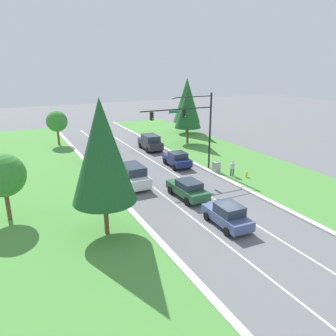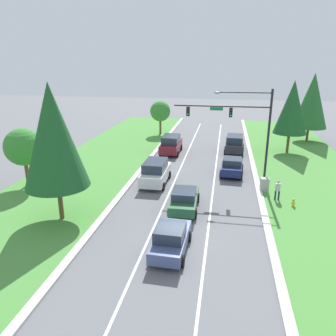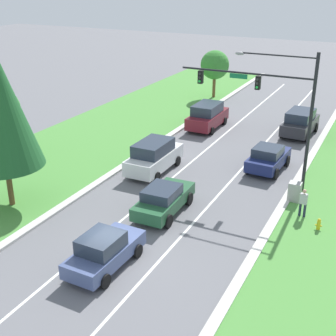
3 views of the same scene
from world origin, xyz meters
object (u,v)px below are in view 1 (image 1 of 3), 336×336
object	(u,v)px
fire_hydrant	(247,175)
conifer_far_right_tree	(188,106)
charcoal_suv	(150,142)
forest_sedan	(188,189)
oak_far_left_tree	(3,175)
conifer_near_right_tree	(187,100)
white_suv	(132,175)
utility_cabinet	(216,167)
oak_near_left_tree	(57,121)
burgundy_suv	(100,151)
pedestrian	(232,168)
navy_sedan	(177,159)
traffic_signal_mast	(192,121)
slate_blue_sedan	(227,215)
conifer_mid_left_tree	(102,151)

from	to	relation	value
fire_hydrant	conifer_far_right_tree	size ratio (longest dim) A/B	0.08
charcoal_suv	forest_sedan	world-z (taller)	charcoal_suv
forest_sedan	oak_far_left_tree	bearing A→B (deg)	169.18
charcoal_suv	oak_far_left_tree	bearing A→B (deg)	-137.83
conifer_near_right_tree	oak_far_left_tree	size ratio (longest dim) A/B	1.75
white_suv	forest_sedan	bearing A→B (deg)	-56.82
utility_cabinet	oak_near_left_tree	bearing A→B (deg)	122.22
conifer_far_right_tree	oak_far_left_tree	distance (m)	28.89
burgundy_suv	white_suv	distance (m)	10.35
oak_near_left_tree	conifer_far_right_tree	size ratio (longest dim) A/B	0.58
forest_sedan	white_suv	world-z (taller)	white_suv
oak_far_left_tree	pedestrian	bearing A→B (deg)	1.46
navy_sedan	conifer_near_right_tree	xyz separation A→B (m)	(10.29, 15.83, 4.67)
charcoal_suv	utility_cabinet	xyz separation A→B (m)	(2.32, -12.40, -0.47)
navy_sedan	conifer_far_right_tree	xyz separation A→B (m)	(6.63, 9.12, 4.59)
traffic_signal_mast	oak_near_left_tree	bearing A→B (deg)	119.79
traffic_signal_mast	white_suv	size ratio (longest dim) A/B	1.69
forest_sedan	white_suv	distance (m)	5.99
conifer_far_right_tree	pedestrian	bearing A→B (deg)	-101.96
fire_hydrant	oak_near_left_tree	size ratio (longest dim) A/B	0.14
forest_sedan	conifer_far_right_tree	world-z (taller)	conifer_far_right_tree
slate_blue_sedan	utility_cabinet	bearing A→B (deg)	60.79
burgundy_suv	white_suv	world-z (taller)	burgundy_suv
forest_sedan	navy_sedan	world-z (taller)	navy_sedan
oak_near_left_tree	conifer_mid_left_tree	size ratio (longest dim) A/B	0.53
navy_sedan	oak_near_left_tree	size ratio (longest dim) A/B	0.86
traffic_signal_mast	burgundy_suv	size ratio (longest dim) A/B	1.68
conifer_near_right_tree	conifer_far_right_tree	size ratio (longest dim) A/B	1.07
slate_blue_sedan	oak_near_left_tree	size ratio (longest dim) A/B	0.87
forest_sedan	conifer_near_right_tree	world-z (taller)	conifer_near_right_tree
charcoal_suv	conifer_near_right_tree	bearing A→B (deg)	39.96
slate_blue_sedan	fire_hydrant	bearing A→B (deg)	45.05
burgundy_suv	fire_hydrant	bearing A→B (deg)	-49.29
traffic_signal_mast	navy_sedan	xyz separation A→B (m)	(-0.51, 2.32, -4.72)
slate_blue_sedan	forest_sedan	world-z (taller)	slate_blue_sedan
navy_sedan	conifer_near_right_tree	world-z (taller)	conifer_near_right_tree
navy_sedan	oak_near_left_tree	world-z (taller)	oak_near_left_tree
forest_sedan	oak_near_left_tree	size ratio (longest dim) A/B	0.94
charcoal_suv	fire_hydrant	xyz separation A→B (m)	(4.19, -15.17, -0.73)
slate_blue_sedan	charcoal_suv	world-z (taller)	charcoal_suv
conifer_mid_left_tree	oak_near_left_tree	bearing A→B (deg)	87.30
conifer_mid_left_tree	charcoal_suv	bearing A→B (deg)	58.84
white_suv	conifer_near_right_tree	distance (m)	26.26
traffic_signal_mast	conifer_near_right_tree	world-z (taller)	conifer_near_right_tree
burgundy_suv	fire_hydrant	world-z (taller)	burgundy_suv
traffic_signal_mast	white_suv	distance (m)	8.70
white_suv	oak_near_left_tree	world-z (taller)	oak_near_left_tree
slate_blue_sedan	navy_sedan	distance (m)	14.87
oak_near_left_tree	fire_hydrant	bearing A→B (deg)	-57.56
fire_hydrant	conifer_near_right_tree	size ratio (longest dim) A/B	0.08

